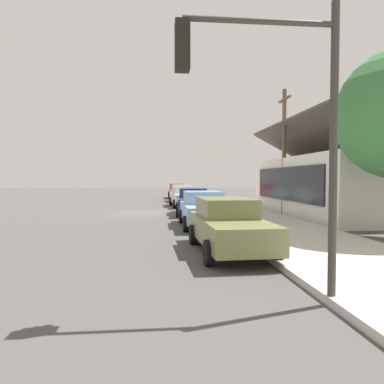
% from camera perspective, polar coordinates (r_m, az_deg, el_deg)
% --- Properties ---
extents(ground_plane, '(120.00, 120.00, 0.00)m').
position_cam_1_polar(ground_plane, '(23.18, -7.08, -3.26)').
color(ground_plane, '#4C4947').
extents(sidewalk_curb, '(60.00, 4.20, 0.16)m').
position_cam_1_polar(sidewalk_curb, '(23.71, 6.60, -2.94)').
color(sidewalk_curb, beige).
rests_on(sidewalk_curb, ground).
extents(car_cherry, '(4.71, 2.05, 1.59)m').
position_cam_1_polar(car_cherry, '(39.60, -2.40, 0.20)').
color(car_cherry, red).
rests_on(car_cherry, ground).
extents(car_seafoam, '(4.38, 2.00, 1.59)m').
position_cam_1_polar(car_seafoam, '(33.65, -1.82, -0.16)').
color(car_seafoam, '#9ED1BC').
rests_on(car_seafoam, ground).
extents(car_ivory, '(4.92, 2.18, 1.59)m').
position_cam_1_polar(car_ivory, '(27.82, -1.31, -0.65)').
color(car_ivory, silver).
rests_on(car_ivory, ground).
extents(car_navy, '(4.89, 2.27, 1.59)m').
position_cam_1_polar(car_navy, '(21.91, 0.13, -1.42)').
color(car_navy, navy).
rests_on(car_navy, ground).
extents(car_skyblue, '(4.74, 2.11, 1.59)m').
position_cam_1_polar(car_skyblue, '(16.43, 1.87, -2.63)').
color(car_skyblue, '#8CB7E0').
rests_on(car_skyblue, ground).
extents(car_olive, '(4.81, 2.08, 1.59)m').
position_cam_1_polar(car_olive, '(10.80, 5.77, -5.19)').
color(car_olive, olive).
rests_on(car_olive, ground).
extents(storefront_building, '(13.09, 8.10, 5.62)m').
position_cam_1_polar(storefront_building, '(23.35, 23.58, 1.19)').
color(storefront_building, silver).
rests_on(storefront_building, ground).
extents(traffic_light_main, '(0.37, 2.79, 5.20)m').
position_cam_1_polar(traffic_light_main, '(6.37, 12.83, 13.81)').
color(traffic_light_main, '#383833').
rests_on(traffic_light_main, ground).
extents(utility_pole_wooden, '(1.80, 0.24, 7.50)m').
position_cam_1_polar(utility_pole_wooden, '(22.37, 14.38, 6.56)').
color(utility_pole_wooden, brown).
rests_on(utility_pole_wooden, ground).
extents(fire_hydrant_red, '(0.22, 0.22, 0.71)m').
position_cam_1_polar(fire_hydrant_red, '(23.08, 3.39, -2.03)').
color(fire_hydrant_red, red).
rests_on(fire_hydrant_red, sidewalk_curb).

